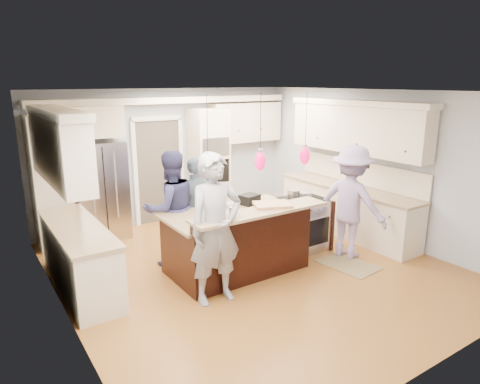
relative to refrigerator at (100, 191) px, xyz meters
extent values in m
plane|color=#AD742F|center=(1.55, -2.64, -0.90)|extent=(6.00, 6.00, 0.00)
cube|color=#B2BCC6|center=(1.55, 0.36, 0.45)|extent=(5.50, 0.04, 2.70)
cube|color=#B2BCC6|center=(1.55, -5.64, 0.45)|extent=(5.50, 0.04, 2.70)
cube|color=#B2BCC6|center=(-1.20, -2.64, 0.45)|extent=(0.04, 6.00, 2.70)
cube|color=#B2BCC6|center=(4.30, -2.64, 0.45)|extent=(0.04, 6.00, 2.70)
cube|color=white|center=(1.55, -2.64, 1.80)|extent=(5.50, 6.00, 0.04)
cube|color=#B7B7BC|center=(0.00, 0.00, 0.00)|extent=(0.90, 0.70, 1.80)
cube|color=beige|center=(2.30, 0.03, 0.25)|extent=(0.72, 0.64, 2.30)
cube|color=black|center=(2.30, -0.30, 0.65)|extent=(0.60, 0.02, 0.35)
cube|color=black|center=(2.30, -0.30, 0.15)|extent=(0.60, 0.02, 0.50)
cylinder|color=#B7B7BC|center=(2.30, -0.33, 0.40)|extent=(0.55, 0.02, 0.02)
cube|color=beige|center=(-0.80, 0.06, 0.25)|extent=(0.60, 0.58, 2.30)
cube|color=beige|center=(0.00, 0.06, 1.25)|extent=(0.95, 0.58, 0.55)
cube|color=beige|center=(3.35, 0.18, 1.05)|extent=(1.70, 0.35, 0.85)
cube|color=beige|center=(1.55, 0.16, 1.58)|extent=(5.30, 0.38, 0.12)
cube|color=#4C443A|center=(1.30, 0.35, 0.15)|extent=(0.90, 0.06, 2.10)
cube|color=white|center=(1.30, 0.31, 1.23)|extent=(1.04, 0.06, 0.10)
cube|color=beige|center=(3.95, -2.34, -0.46)|extent=(0.60, 3.00, 0.88)
cube|color=tan|center=(3.95, -2.34, 0.00)|extent=(0.64, 3.05, 0.04)
cube|color=beige|center=(4.07, -2.34, 1.08)|extent=(0.35, 3.00, 0.85)
cube|color=beige|center=(4.06, -2.34, 1.56)|extent=(0.37, 3.10, 0.10)
cube|color=beige|center=(-0.85, -1.84, -0.46)|extent=(0.60, 2.20, 0.88)
cube|color=tan|center=(-0.85, -1.84, 0.00)|extent=(0.64, 2.25, 0.04)
cube|color=beige|center=(-0.97, -1.84, 1.08)|extent=(0.35, 2.20, 0.85)
cube|color=beige|center=(-0.96, -1.84, 1.56)|extent=(0.37, 2.30, 0.10)
cube|color=black|center=(1.30, -2.49, -0.46)|extent=(2.00, 1.00, 0.88)
cube|color=tan|center=(1.30, -2.49, 0.00)|extent=(2.10, 1.10, 0.04)
cube|color=black|center=(1.30, -3.05, -0.36)|extent=(2.00, 0.12, 1.08)
cube|color=tan|center=(1.30, -3.19, 0.20)|extent=(2.10, 0.42, 0.04)
cube|color=black|center=(1.74, -2.28, 0.10)|extent=(0.34, 0.29, 0.16)
cube|color=#B7B7BC|center=(2.68, -2.49, -0.45)|extent=(0.76, 0.66, 0.90)
cube|color=black|center=(2.68, -2.83, -0.50)|extent=(0.65, 0.01, 0.45)
cube|color=black|center=(2.68, -2.49, 0.01)|extent=(0.72, 0.59, 0.02)
cube|color=black|center=(3.09, -2.49, -0.46)|extent=(0.06, 0.71, 0.88)
cylinder|color=black|center=(0.50, -3.15, 1.43)|extent=(0.01, 0.01, 0.75)
ellipsoid|color=#BC0B47|center=(0.50, -3.15, 0.90)|extent=(0.15, 0.15, 0.26)
cylinder|color=black|center=(1.30, -3.15, 1.43)|extent=(0.01, 0.01, 0.75)
ellipsoid|color=#BC0B47|center=(1.30, -3.15, 0.90)|extent=(0.15, 0.15, 0.26)
cylinder|color=black|center=(2.10, -3.15, 1.43)|extent=(0.01, 0.01, 0.75)
ellipsoid|color=#BC0B47|center=(2.10, -3.15, 0.90)|extent=(0.15, 0.15, 0.26)
imported|color=gray|center=(0.56, -3.21, 0.10)|extent=(0.75, 0.51, 2.00)
imported|color=navy|center=(0.59, -1.79, 0.01)|extent=(0.89, 0.70, 1.82)
imported|color=slate|center=(1.05, -1.79, -0.06)|extent=(1.03, 0.54, 1.67)
imported|color=#9D8ABA|center=(3.15, -3.14, 0.03)|extent=(1.00, 1.35, 1.86)
cube|color=olive|center=(2.88, -3.42, -0.89)|extent=(0.71, 0.95, 0.01)
cylinder|color=silver|center=(0.41, -3.17, 0.37)|extent=(0.09, 0.09, 0.29)
cylinder|color=#41240B|center=(0.67, -3.10, 0.34)|extent=(0.06, 0.06, 0.23)
cylinder|color=#41240B|center=(0.58, -3.21, 0.35)|extent=(0.08, 0.08, 0.26)
cylinder|color=#41240B|center=(0.65, -3.16, 0.34)|extent=(0.07, 0.07, 0.24)
cylinder|color=#B7B7BC|center=(0.82, -3.18, 0.28)|extent=(0.09, 0.09, 0.13)
cube|color=tan|center=(1.56, -3.11, 0.24)|extent=(0.61, 0.53, 0.04)
cylinder|color=#B7B7BC|center=(2.63, -2.33, 0.08)|extent=(0.22, 0.22, 0.13)
cylinder|color=#B7B7BC|center=(2.73, -2.51, 0.07)|extent=(0.21, 0.21, 0.10)
camera|label=1|loc=(-2.06, -7.70, 1.95)|focal=32.00mm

